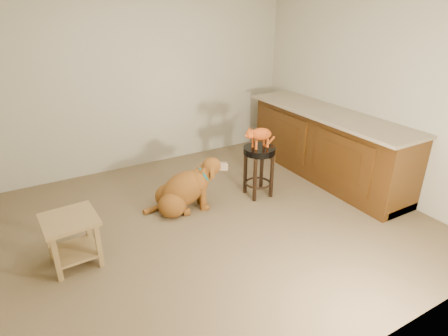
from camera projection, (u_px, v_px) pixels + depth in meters
floor at (212, 223)px, 4.18m from camera, size 4.50×4.00×0.01m
room_shell at (210, 71)px, 3.49m from camera, size 4.54×4.04×2.62m
cabinet_run at (327, 147)px, 5.12m from camera, size 0.70×2.56×0.94m
padded_stool at (259, 162)px, 4.61m from camera, size 0.39×0.39×0.65m
wood_stool at (291, 140)px, 5.62m from camera, size 0.46×0.46×0.69m
side_table at (72, 234)px, 3.43m from camera, size 0.50×0.50×0.49m
golden_retriever at (184, 190)px, 4.37m from camera, size 1.02×0.57×0.66m
tabby_kitten at (259, 135)px, 4.46m from camera, size 0.48×0.16×0.30m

